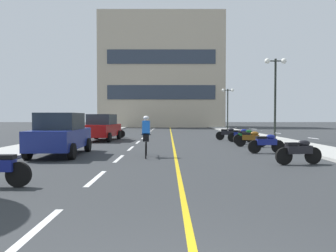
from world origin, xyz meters
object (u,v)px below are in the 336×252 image
object	(u,v)px
motorcycle_5	(245,136)
motorcycle_8	(113,132)
street_lamp_far	(226,99)
parked_car_mid	(101,127)
motorcycle_2	(297,151)
street_lamp_mid	(274,81)
motorcycle_3	(265,143)
parked_car_near	(59,134)
motorcycle_7	(227,134)
motorcycle_9	(111,131)
motorcycle_6	(240,135)
motorcycle_4	(250,138)
cyclist_rider	(145,135)

from	to	relation	value
motorcycle_5	motorcycle_8	size ratio (longest dim) A/B	0.99
street_lamp_far	parked_car_mid	size ratio (longest dim) A/B	1.12
street_lamp_far	motorcycle_2	size ratio (longest dim) A/B	2.85
street_lamp_far	parked_car_mid	bearing A→B (deg)	-126.34
street_lamp_mid	motorcycle_3	xyz separation A→B (m)	(-2.67, -6.85, -3.57)
parked_car_near	motorcycle_7	bearing A→B (deg)	44.30
motorcycle_2	motorcycle_9	xyz separation A→B (m)	(-9.15, 15.41, 0.00)
street_lamp_far	parked_car_near	bearing A→B (deg)	-115.84
parked_car_near	motorcycle_2	bearing A→B (deg)	-16.02
motorcycle_3	motorcycle_9	world-z (taller)	same
parked_car_near	motorcycle_8	bearing A→B (deg)	87.93
motorcycle_2	motorcycle_6	distance (m)	9.66
motorcycle_5	motorcycle_9	distance (m)	11.79
motorcycle_4	motorcycle_5	world-z (taller)	same
motorcycle_5	motorcycle_7	size ratio (longest dim) A/B	1.01
motorcycle_8	street_lamp_mid	bearing A→B (deg)	-17.24
parked_car_near	motorcycle_4	xyz separation A→B (m)	(9.14, 3.75, -0.44)
motorcycle_7	parked_car_mid	bearing A→B (deg)	-178.17
street_lamp_mid	motorcycle_9	bearing A→B (deg)	156.16
parked_car_near	motorcycle_4	distance (m)	9.89
parked_car_mid	motorcycle_2	xyz separation A→B (m)	(9.08, -10.93, -0.44)
street_lamp_far	motorcycle_4	distance (m)	20.73
motorcycle_2	motorcycle_5	size ratio (longest dim) A/B	1.03
motorcycle_4	street_lamp_far	bearing A→B (deg)	82.93
motorcycle_6	cyclist_rider	size ratio (longest dim) A/B	0.96
motorcycle_5	motorcycle_2	bearing A→B (deg)	-91.20
motorcycle_6	motorcycle_3	bearing A→B (deg)	-92.61
parked_car_mid	motorcycle_7	distance (m)	8.76
parked_car_near	motorcycle_4	world-z (taller)	parked_car_near
motorcycle_2	parked_car_near	bearing A→B (deg)	163.98
motorcycle_4	motorcycle_2	bearing A→B (deg)	-90.00
parked_car_mid	motorcycle_8	world-z (taller)	parked_car_mid
motorcycle_4	motorcycle_9	distance (m)	12.86
parked_car_near	motorcycle_5	bearing A→B (deg)	30.87
motorcycle_2	street_lamp_mid	bearing A→B (deg)	75.78
parked_car_near	motorcycle_6	distance (m)	11.70
motorcycle_8	cyclist_rider	world-z (taller)	cyclist_rider
parked_car_mid	motorcycle_6	distance (m)	9.39
motorcycle_9	street_lamp_far	bearing A→B (deg)	44.06
parked_car_near	motorcycle_9	world-z (taller)	parked_car_near
motorcycle_7	motorcycle_6	bearing A→B (deg)	-70.68
street_lamp_far	motorcycle_6	xyz separation A→B (m)	(-2.31, -17.05, -3.20)
motorcycle_4	cyclist_rider	bearing A→B (deg)	-142.11
motorcycle_4	motorcycle_8	world-z (taller)	same
motorcycle_6	motorcycle_7	bearing A→B (deg)	109.32
street_lamp_mid	parked_car_near	size ratio (longest dim) A/B	1.27
motorcycle_2	motorcycle_8	xyz separation A→B (m)	(-8.74, 13.74, 0.00)
motorcycle_6	street_lamp_mid	bearing A→B (deg)	13.47
street_lamp_mid	motorcycle_7	world-z (taller)	street_lamp_mid
street_lamp_mid	motorcycle_8	xyz separation A→B (m)	(-11.33, 3.52, -3.57)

